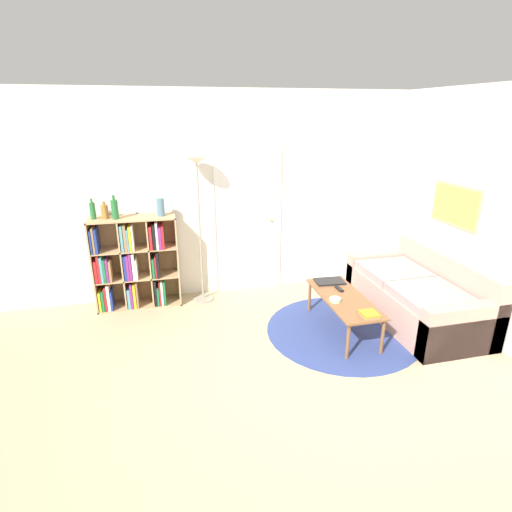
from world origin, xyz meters
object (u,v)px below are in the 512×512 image
object	(u,v)px
bowl	(335,300)
bottle_middle	(105,211)
bottle_left	(93,211)
vase_on_shelf	(161,207)
coffee_table	(344,301)
laptop	(330,281)
bottle_right	(115,209)
floor_lamp	(198,184)
couch	(419,297)
bookshelf	(133,264)

from	to	relation	value
bowl	bottle_middle	xyz separation A→B (m)	(-2.39, 1.29, 0.80)
bottle_left	vase_on_shelf	distance (m)	0.77
coffee_table	vase_on_shelf	xyz separation A→B (m)	(-1.88, 1.19, 0.88)
laptop	bottle_middle	distance (m)	2.78
laptop	bowl	bearing A→B (deg)	-106.72
coffee_table	bottle_right	xyz separation A→B (m)	(-2.40, 1.17, 0.89)
floor_lamp	coffee_table	bearing A→B (deg)	-38.87
floor_lamp	couch	size ratio (longest dim) A/B	1.05
coffee_table	vase_on_shelf	world-z (taller)	vase_on_shelf
bookshelf	laptop	size ratio (longest dim) A/B	3.24
couch	bottle_right	world-z (taller)	bottle_right
floor_lamp	laptop	xyz separation A→B (m)	(1.45, -0.73, -1.10)
couch	vase_on_shelf	distance (m)	3.25
couch	bottle_right	distance (m)	3.72
bottle_left	bookshelf	bearing A→B (deg)	-4.52
bookshelf	bottle_left	world-z (taller)	bottle_left
bookshelf	floor_lamp	world-z (taller)	floor_lamp
floor_lamp	couch	xyz separation A→B (m)	(2.44, -1.09, -1.25)
bookshelf	bowl	bearing A→B (deg)	-30.69
floor_lamp	bottle_right	distance (m)	1.01
bottle_right	vase_on_shelf	bearing A→B (deg)	3.09
bowl	bottle_middle	bearing A→B (deg)	151.69
coffee_table	bottle_middle	world-z (taller)	bottle_middle
laptop	bottle_left	world-z (taller)	bottle_left
couch	bookshelf	bearing A→B (deg)	160.98
floor_lamp	bottle_left	size ratio (longest dim) A/B	7.58
floor_lamp	laptop	bearing A→B (deg)	-26.85
vase_on_shelf	couch	bearing A→B (deg)	-21.34
floor_lamp	bottle_left	bearing A→B (deg)	176.74
bookshelf	couch	size ratio (longest dim) A/B	0.65
bottle_right	bookshelf	bearing A→B (deg)	11.34
coffee_table	bottle_left	world-z (taller)	bottle_left
bookshelf	bottle_right	distance (m)	0.72
vase_on_shelf	bottle_left	bearing A→B (deg)	177.78
bowl	bottle_left	world-z (taller)	bottle_left
laptop	bottle_right	bearing A→B (deg)	162.90
laptop	vase_on_shelf	distance (m)	2.21
bookshelf	vase_on_shelf	distance (m)	0.80
bowl	bottle_middle	world-z (taller)	bottle_middle
couch	bowl	bearing A→B (deg)	-173.18
bookshelf	bottle_middle	bearing A→B (deg)	175.23
bowl	laptop	bearing A→B (deg)	73.28
floor_lamp	couch	bearing A→B (deg)	-24.07
floor_lamp	bowl	world-z (taller)	floor_lamp
bookshelf	bottle_middle	size ratio (longest dim) A/B	5.65
coffee_table	floor_lamp	bearing A→B (deg)	141.13
bottle_middle	coffee_table	bearing A→B (deg)	-25.70
bookshelf	bottle_middle	xyz separation A→B (m)	(-0.26, 0.02, 0.67)
bowl	bottle_left	distance (m)	2.95
bookshelf	bowl	xyz separation A→B (m)	(2.13, -1.27, -0.13)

